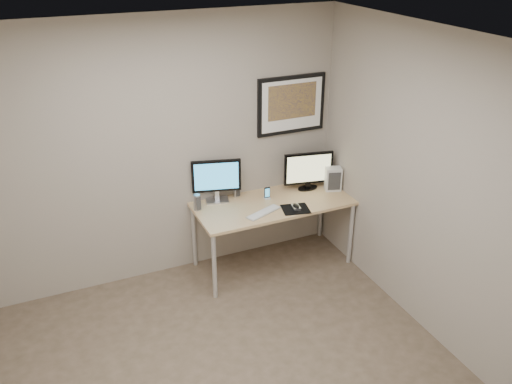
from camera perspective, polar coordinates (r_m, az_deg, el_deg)
floor at (r=4.59m, az=-2.57°, el=-18.81°), size 3.60×3.60×0.00m
room at (r=4.01m, az=-5.39°, el=2.54°), size 3.60×3.60×3.60m
desk at (r=5.53m, az=1.81°, el=-1.72°), size 1.60×0.70×0.73m
framed_art at (r=5.59m, az=3.75°, el=9.16°), size 0.75×0.04×0.60m
monitor_large at (r=5.43m, az=-4.18°, el=1.39°), size 0.49×0.21×0.45m
monitor_tv at (r=5.72m, az=5.54°, el=2.32°), size 0.52×0.16×0.41m
speaker_left at (r=5.34m, az=-6.24°, el=-1.10°), size 0.08×0.08×0.17m
speaker_right at (r=5.59m, az=-2.10°, el=0.29°), size 0.07×0.07×0.16m
phone_dock at (r=5.54m, az=1.18°, el=-0.11°), size 0.06×0.06×0.13m
keyboard at (r=5.29m, az=0.82°, el=-2.15°), size 0.41×0.25×0.01m
mousepad at (r=5.38m, az=4.18°, el=-1.80°), size 0.31×0.29×0.00m
mouse at (r=5.39m, az=4.23°, el=-1.50°), size 0.08×0.12×0.04m
fan_unit at (r=5.77m, az=8.11°, el=1.38°), size 0.19×0.16×0.25m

